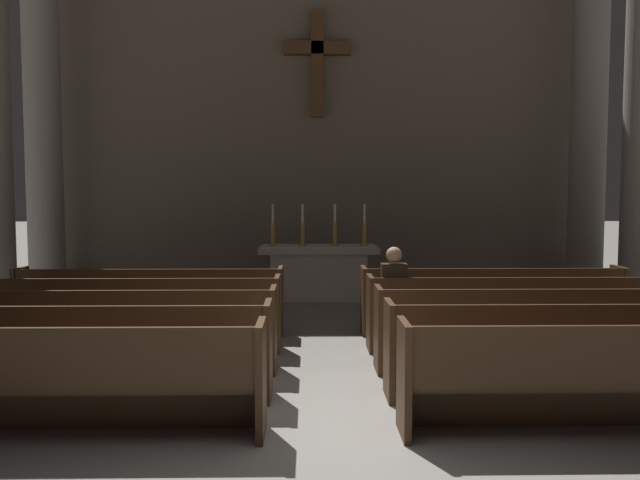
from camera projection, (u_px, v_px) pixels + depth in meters
name	position (u px, v px, depth m)	size (l,w,h in m)	color
ground_plane	(332.00, 434.00, 5.46)	(80.00, 80.00, 0.00)	gray
pew_left_row_1	(36.00, 381.00, 5.34)	(3.70, 0.50, 0.95)	#422B19
pew_left_row_2	(78.00, 351.00, 6.32)	(3.70, 0.50, 0.95)	#422B19
pew_left_row_3	(109.00, 330.00, 7.29)	(3.70, 0.50, 0.95)	#422B19
pew_left_row_4	(132.00, 314.00, 8.27)	(3.70, 0.50, 0.95)	#422B19
pew_left_row_5	(151.00, 301.00, 9.24)	(3.70, 0.50, 0.95)	#422B19
pew_right_row_1	(624.00, 377.00, 5.43)	(3.70, 0.50, 0.95)	#422B19
pew_right_row_2	(576.00, 349.00, 6.41)	(3.70, 0.50, 0.95)	#422B19
pew_right_row_3	(541.00, 328.00, 7.38)	(3.70, 0.50, 0.95)	#422B19
pew_right_row_4	(514.00, 313.00, 8.36)	(3.70, 0.50, 0.95)	#422B19
pew_right_row_5	(492.00, 300.00, 9.33)	(3.70, 0.50, 0.95)	#422B19
column_left_fourth	(43.00, 105.00, 12.86)	(1.05, 1.05, 7.58)	gray
column_right_fourth	(589.00, 106.00, 13.06)	(1.05, 1.05, 7.58)	gray
altar	(319.00, 271.00, 12.30)	(2.20, 0.90, 1.01)	#BCB7AD
candlestick_outer_left	(273.00, 232.00, 12.23)	(0.16, 0.16, 0.77)	#B79338
candlestick_inner_left	(303.00, 232.00, 12.24)	(0.16, 0.16, 0.77)	#B79338
candlestick_inner_right	(335.00, 232.00, 12.25)	(0.16, 0.16, 0.77)	#B79338
candlestick_outer_right	(364.00, 232.00, 12.26)	(0.16, 0.16, 0.77)	#B79338
apse_with_cross	(317.00, 87.00, 14.03)	(11.87, 0.51, 8.48)	#706656
lone_worshipper	(393.00, 296.00, 8.35)	(0.32, 0.43, 1.32)	#26262B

